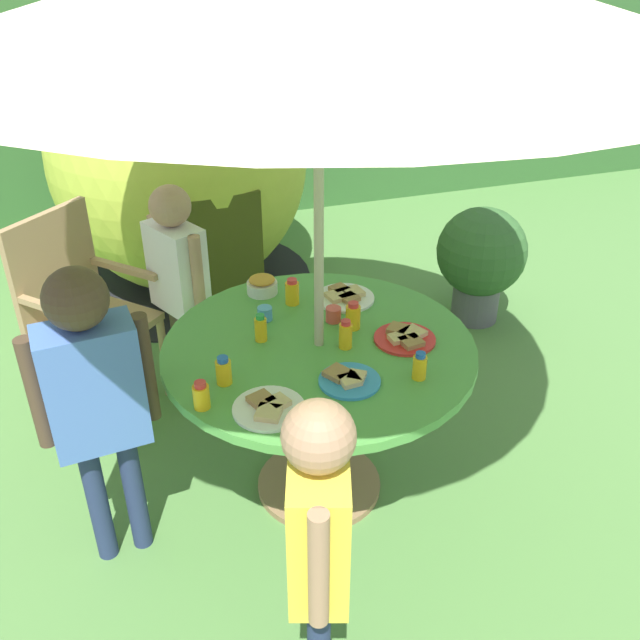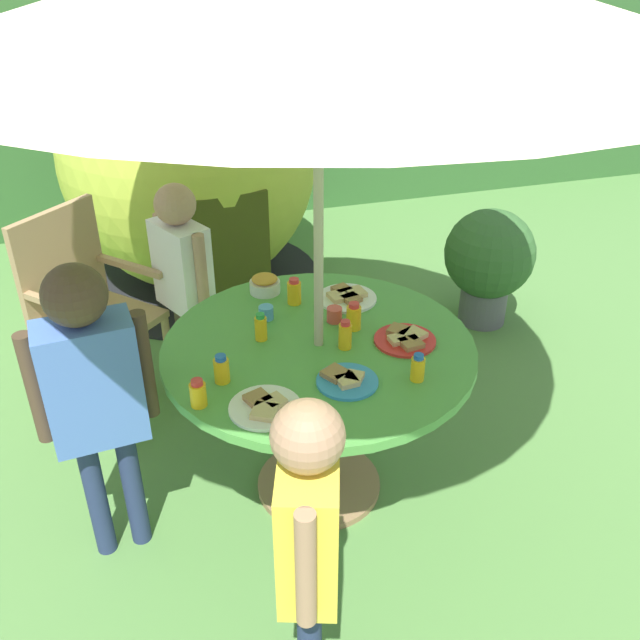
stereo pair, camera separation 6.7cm
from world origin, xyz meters
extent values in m
cube|color=#548442|center=(0.00, 0.00, -0.01)|extent=(10.00, 10.00, 0.02)
cube|color=#33602D|center=(0.00, 3.52, 0.87)|extent=(9.00, 0.70, 1.74)
cylinder|color=#93704C|center=(0.00, 0.00, 0.01)|extent=(0.54, 0.54, 0.03)
cylinder|color=#93704C|center=(0.00, 0.00, 0.35)|extent=(0.12, 0.12, 0.71)
cylinder|color=#519E47|center=(0.00, 0.00, 0.73)|extent=(1.22, 1.22, 0.04)
cylinder|color=#B7AD8C|center=(0.00, 0.00, 1.09)|extent=(0.04, 0.04, 2.19)
cylinder|color=tan|center=(-0.87, 0.58, 0.23)|extent=(0.04, 0.04, 0.46)
cylinder|color=tan|center=(-0.54, 0.89, 0.23)|extent=(0.04, 0.04, 0.46)
cylinder|color=tan|center=(-1.14, 0.87, 0.23)|extent=(0.04, 0.04, 0.46)
cylinder|color=tan|center=(-0.82, 1.18, 0.23)|extent=(0.04, 0.04, 0.46)
cube|color=tan|center=(-0.84, 0.88, 0.47)|extent=(0.66, 0.66, 0.04)
cube|color=tan|center=(-0.98, 1.03, 0.76)|extent=(0.38, 0.37, 0.53)
cube|color=tan|center=(-1.01, 0.73, 0.69)|extent=(0.33, 0.35, 0.03)
cube|color=tan|center=(-0.68, 1.04, 0.69)|extent=(0.33, 0.35, 0.03)
ellipsoid|color=#B2C63F|center=(-0.22, 2.16, 0.87)|extent=(1.82, 1.82, 1.73)
cylinder|color=black|center=(-0.22, 2.16, 0.01)|extent=(1.86, 1.86, 0.01)
cube|color=#3E4516|center=(-0.10, 1.39, 0.48)|extent=(0.45, 0.10, 0.78)
cylinder|color=#595960|center=(1.37, 1.10, 0.11)|extent=(0.28, 0.28, 0.23)
sphere|color=#33602D|center=(1.37, 1.10, 0.45)|extent=(0.53, 0.53, 0.53)
cylinder|color=brown|center=(-0.45, 0.93, 0.26)|extent=(0.07, 0.07, 0.51)
cylinder|color=brown|center=(-0.40, 0.82, 0.26)|extent=(0.07, 0.07, 0.51)
cube|color=white|center=(-0.43, 0.87, 0.73)|extent=(0.28, 0.34, 0.43)
cylinder|color=tan|center=(-0.50, 1.03, 0.75)|extent=(0.06, 0.06, 0.39)
cylinder|color=tan|center=(-0.35, 0.72, 0.75)|extent=(0.06, 0.06, 0.39)
sphere|color=tan|center=(-0.43, 0.87, 1.04)|extent=(0.19, 0.19, 0.19)
cylinder|color=navy|center=(-0.91, -0.09, 0.28)|extent=(0.08, 0.08, 0.56)
cylinder|color=navy|center=(-0.77, -0.08, 0.28)|extent=(0.08, 0.08, 0.56)
cube|color=#4C72C6|center=(-0.84, -0.09, 0.80)|extent=(0.34, 0.21, 0.47)
cylinder|color=#4C3828|center=(-1.02, -0.11, 0.82)|extent=(0.06, 0.06, 0.43)
cylinder|color=#4C3828|center=(-0.66, -0.07, 0.82)|extent=(0.06, 0.06, 0.43)
sphere|color=#4C3828|center=(-0.84, -0.09, 1.14)|extent=(0.21, 0.21, 0.21)
cylinder|color=navy|center=(-0.26, -0.81, 0.26)|extent=(0.07, 0.07, 0.52)
cube|color=yellow|center=(-0.28, -0.87, 0.74)|extent=(0.25, 0.34, 0.44)
cylinder|color=tan|center=(-0.34, -1.03, 0.76)|extent=(0.06, 0.06, 0.39)
cylinder|color=tan|center=(-0.23, -0.70, 0.76)|extent=(0.06, 0.06, 0.39)
sphere|color=tan|center=(-0.28, -0.87, 1.05)|extent=(0.20, 0.20, 0.20)
cylinder|color=white|center=(-0.11, 0.48, 0.77)|extent=(0.13, 0.13, 0.05)
ellipsoid|color=gold|center=(-0.11, 0.48, 0.81)|extent=(0.11, 0.11, 0.03)
cylinder|color=#338CD8|center=(0.02, -0.28, 0.75)|extent=(0.22, 0.22, 0.01)
cube|color=tan|center=(0.05, -0.28, 0.77)|extent=(0.09, 0.09, 0.02)
cube|color=#9E7547|center=(-0.01, -0.24, 0.77)|extent=(0.11, 0.11, 0.02)
cube|color=tan|center=(0.02, -0.29, 0.77)|extent=(0.08, 0.08, 0.02)
cylinder|color=white|center=(0.22, 0.31, 0.75)|extent=(0.26, 0.26, 0.01)
cube|color=tan|center=(0.26, 0.32, 0.77)|extent=(0.10, 0.10, 0.02)
cube|color=#9E7547|center=(0.21, 0.36, 0.77)|extent=(0.09, 0.09, 0.02)
cube|color=tan|center=(0.18, 0.31, 0.77)|extent=(0.10, 0.10, 0.02)
cube|color=#9E7547|center=(0.23, 0.27, 0.77)|extent=(0.09, 0.09, 0.02)
cylinder|color=white|center=(-0.29, -0.34, 0.75)|extent=(0.25, 0.25, 0.01)
cube|color=tan|center=(-0.25, -0.34, 0.77)|extent=(0.09, 0.09, 0.02)
cube|color=#9E7547|center=(-0.31, -0.30, 0.77)|extent=(0.10, 0.10, 0.02)
cube|color=tan|center=(-0.30, -0.38, 0.77)|extent=(0.11, 0.11, 0.02)
cylinder|color=red|center=(0.33, -0.08, 0.75)|extent=(0.24, 0.24, 0.01)
cube|color=tan|center=(0.37, -0.07, 0.77)|extent=(0.11, 0.11, 0.02)
cube|color=#9E7547|center=(0.32, -0.03, 0.77)|extent=(0.11, 0.11, 0.02)
cube|color=tan|center=(0.29, -0.09, 0.77)|extent=(0.07, 0.07, 0.02)
cube|color=#9E7547|center=(0.33, -0.13, 0.77)|extent=(0.09, 0.09, 0.02)
cylinder|color=yellow|center=(0.09, -0.05, 0.80)|extent=(0.05, 0.05, 0.10)
cylinder|color=red|center=(0.09, -0.05, 0.86)|extent=(0.04, 0.04, 0.02)
cylinder|color=yellow|center=(0.17, 0.07, 0.80)|extent=(0.06, 0.06, 0.10)
cylinder|color=red|center=(0.17, 0.07, 0.85)|extent=(0.04, 0.04, 0.02)
cylinder|color=yellow|center=(0.27, -0.33, 0.79)|extent=(0.05, 0.05, 0.09)
cylinder|color=blue|center=(0.27, -0.33, 0.84)|extent=(0.04, 0.04, 0.02)
cylinder|color=yellow|center=(-0.21, 0.10, 0.79)|extent=(0.05, 0.05, 0.10)
cylinder|color=green|center=(-0.21, 0.10, 0.85)|extent=(0.03, 0.03, 0.02)
cylinder|color=yellow|center=(-0.40, -0.14, 0.79)|extent=(0.06, 0.06, 0.09)
cylinder|color=blue|center=(-0.40, -0.14, 0.85)|extent=(0.04, 0.04, 0.02)
cylinder|color=yellow|center=(-0.01, 0.34, 0.80)|extent=(0.06, 0.06, 0.10)
cylinder|color=red|center=(-0.01, 0.34, 0.85)|extent=(0.04, 0.04, 0.02)
cylinder|color=yellow|center=(-0.50, -0.25, 0.79)|extent=(0.06, 0.06, 0.09)
cylinder|color=red|center=(-0.50, -0.25, 0.84)|extent=(0.04, 0.04, 0.02)
cylinder|color=#E04C47|center=(0.11, 0.15, 0.78)|extent=(0.06, 0.06, 0.06)
cylinder|color=#4C99D8|center=(-0.15, 0.25, 0.77)|extent=(0.06, 0.06, 0.06)
camera|label=1|loc=(-0.70, -2.15, 2.20)|focal=38.89mm
camera|label=2|loc=(-0.64, -2.17, 2.20)|focal=38.89mm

